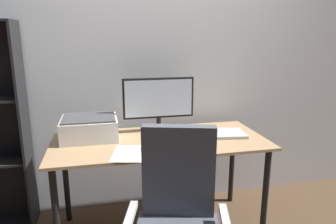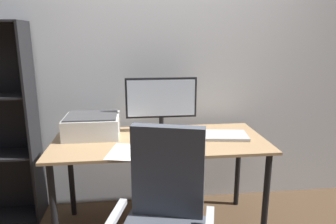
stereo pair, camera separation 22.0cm
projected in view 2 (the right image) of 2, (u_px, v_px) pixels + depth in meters
name	position (u px, v px, depth m)	size (l,w,h in m)	color
back_wall	(154.00, 57.00, 2.61)	(6.40, 0.10, 2.60)	silver
desk	(160.00, 151.00, 2.27)	(1.54, 0.70, 0.74)	tan
monitor	(161.00, 101.00, 2.39)	(0.55, 0.20, 0.42)	black
keyboard	(161.00, 148.00, 2.05)	(0.29, 0.11, 0.02)	black
mouse	(192.00, 145.00, 2.09)	(0.06, 0.10, 0.03)	black
coffee_mug	(177.00, 134.00, 2.22)	(0.10, 0.09, 0.09)	#285193
laptop	(225.00, 135.00, 2.30)	(0.32, 0.23, 0.02)	#B7BABC
printer	(92.00, 125.00, 2.31)	(0.40, 0.34, 0.16)	silver
paper_sheet	(126.00, 152.00, 2.00)	(0.21, 0.30, 0.00)	white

